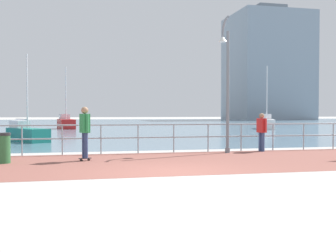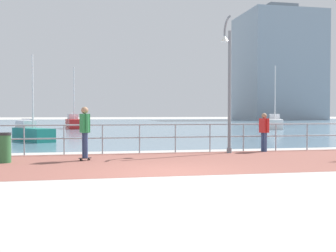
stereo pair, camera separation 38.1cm
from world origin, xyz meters
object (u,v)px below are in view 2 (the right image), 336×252
object	(u,v)px
bystander	(264,129)
trash_bin	(4,148)
lamppost	(228,77)
sailboat_ivory	(32,133)
skateboarder	(85,128)
sailboat_gray	(275,123)
sailboat_navy	(74,123)

from	to	relation	value
bystander	trash_bin	size ratio (longest dim) A/B	1.64
lamppost	trash_bin	xyz separation A→B (m)	(-7.89, -1.81, -2.44)
sailboat_ivory	skateboarder	bearing A→B (deg)	-74.57
trash_bin	sailboat_gray	xyz separation A→B (m)	(20.61, 24.03, 0.11)
sailboat_navy	sailboat_ivory	world-z (taller)	sailboat_navy
skateboarder	sailboat_ivory	bearing A→B (deg)	105.43
trash_bin	sailboat_ivory	xyz separation A→B (m)	(-0.31, 10.13, -0.02)
lamppost	trash_bin	world-z (taller)	lamppost
lamppost	bystander	size ratio (longest dim) A/B	3.44
lamppost	bystander	xyz separation A→B (m)	(1.55, 0.09, -2.02)
skateboarder	sailboat_ivory	world-z (taller)	sailboat_ivory
skateboarder	sailboat_navy	xyz separation A→B (m)	(-0.92, 28.84, -0.46)
skateboarder	bystander	xyz separation A→B (m)	(6.98, 1.78, -0.15)
skateboarder	sailboat_navy	bearing A→B (deg)	91.83
bystander	sailboat_navy	size ratio (longest dim) A/B	0.25
lamppost	sailboat_gray	bearing A→B (deg)	60.22
skateboarder	sailboat_ivory	size ratio (longest dim) A/B	0.37
bystander	trash_bin	xyz separation A→B (m)	(-9.44, -1.89, -0.42)
skateboarder	bystander	size ratio (longest dim) A/B	1.13
lamppost	sailboat_ivory	xyz separation A→B (m)	(-8.20, 8.32, -2.46)
sailboat_navy	lamppost	bearing A→B (deg)	-76.81
sailboat_navy	sailboat_ivory	xyz separation A→B (m)	(-1.84, -18.82, -0.13)
trash_bin	sailboat_ivory	size ratio (longest dim) A/B	0.20
lamppost	bystander	world-z (taller)	lamppost
skateboarder	sailboat_gray	distance (m)	30.03
lamppost	sailboat_ivory	world-z (taller)	lamppost
trash_bin	skateboarder	bearing A→B (deg)	2.53
lamppost	sailboat_gray	size ratio (longest dim) A/B	0.86
lamppost	skateboarder	bearing A→B (deg)	-162.66
trash_bin	sailboat_ivory	distance (m)	10.13
sailboat_gray	sailboat_navy	size ratio (longest dim) A/B	1.00
sailboat_gray	sailboat_navy	distance (m)	19.70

